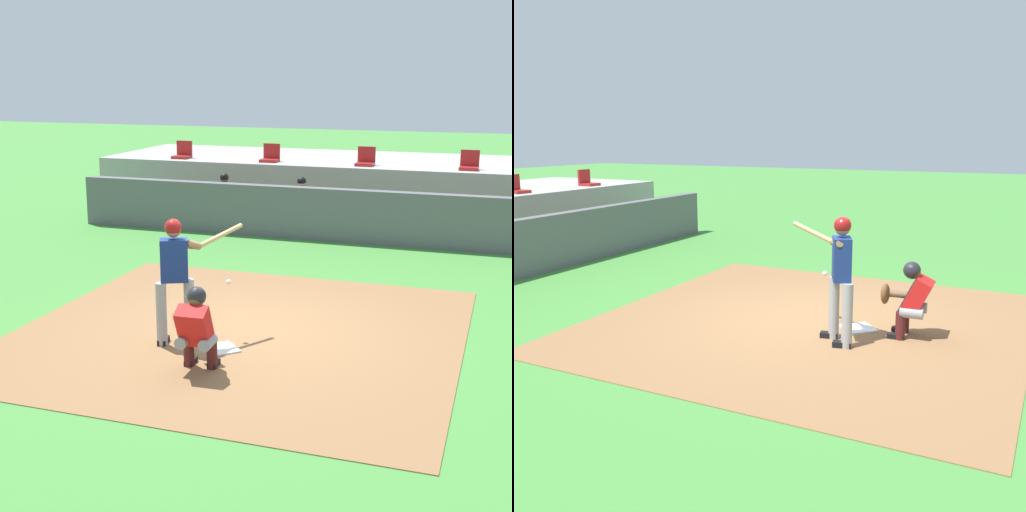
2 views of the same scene
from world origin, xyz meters
The scene contains 8 objects.
ground_plane centered at (0.00, 0.00, 0.00)m, with size 80.00×80.00×0.00m, color #428438.
dirt_infield centered at (0.00, 0.00, 0.01)m, with size 6.40×6.40×0.01m, color olive.
home_plate centered at (0.00, -0.80, 0.02)m, with size 0.44×0.44×0.02m, color white.
batter_at_plate centered at (-0.68, -0.72, 1.04)m, with size 0.90×1.24×1.80m.
catcher_crouched centered at (-0.02, -1.55, 0.61)m, with size 0.50×1.66×1.13m.
dugout_wall centered at (0.00, 6.50, 0.60)m, with size 13.00×0.30×1.20m, color #59595E.
stadium_seat_3 centered at (2.60, 9.38, 1.53)m, with size 0.46×0.46×0.48m.
stadium_seat_4 centered at (5.20, 9.38, 1.53)m, with size 0.46×0.46×0.48m.
Camera 2 is at (-8.21, -3.38, 2.88)m, focal length 41.40 mm.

